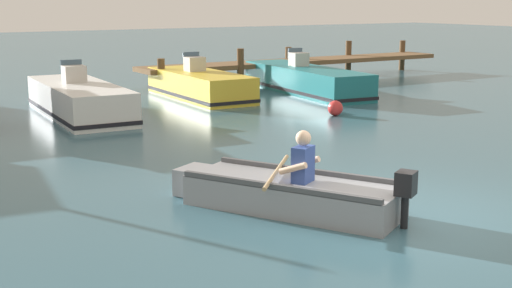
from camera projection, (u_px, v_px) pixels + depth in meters
ground_plane at (408, 215)px, 9.67m from camera, size 120.00×120.00×0.00m
wooden_dock at (299, 62)px, 25.75m from camera, size 12.72×1.64×1.35m
rowboat_with_person at (289, 193)px, 9.89m from camera, size 2.45×3.46×1.19m
moored_boat_white at (79, 100)px, 17.88m from camera, size 1.92×5.21×1.42m
moored_boat_yellow at (200, 85)px, 21.13m from camera, size 1.79×4.73×1.38m
moored_boat_teal at (305, 80)px, 22.35m from camera, size 2.21×6.15×1.41m
mooring_buoy at (335, 108)px, 17.92m from camera, size 0.40×0.40×0.40m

